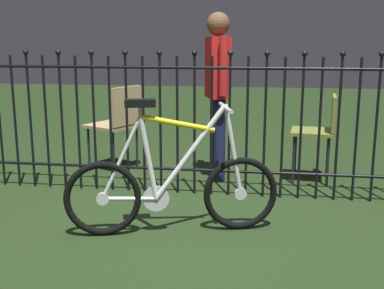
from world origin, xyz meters
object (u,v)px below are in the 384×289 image
(person_visitor, at_px, (218,83))
(chair_tan, at_px, (118,120))
(bicycle, at_px, (172,187))
(chair_olive, at_px, (320,128))

(person_visitor, bearing_deg, chair_tan, 170.08)
(bicycle, bearing_deg, chair_tan, 118.49)
(chair_tan, relative_size, chair_olive, 1.06)
(chair_tan, height_order, person_visitor, person_visitor)
(chair_tan, height_order, chair_olive, chair_tan)
(bicycle, xyz_separation_m, chair_tan, (-0.83, 1.53, 0.19))
(chair_tan, bearing_deg, chair_olive, -3.58)
(bicycle, bearing_deg, person_visitor, 82.55)
(chair_olive, height_order, person_visitor, person_visitor)
(bicycle, bearing_deg, chair_olive, 51.67)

